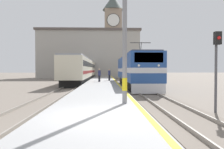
# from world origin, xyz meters

# --- Properties ---
(ground_plane) EXTENTS (200.00, 200.00, 0.00)m
(ground_plane) POSITION_xyz_m (0.00, 30.00, 0.00)
(ground_plane) COLOR #70665B
(platform) EXTENTS (3.98, 140.00, 0.45)m
(platform) POSITION_xyz_m (0.00, 25.00, 0.22)
(platform) COLOR #999999
(platform) RESTS_ON ground
(rail_track_near) EXTENTS (2.84, 140.00, 0.16)m
(rail_track_near) POSITION_xyz_m (3.88, 25.00, 0.03)
(rail_track_near) COLOR #70665B
(rail_track_near) RESTS_ON ground
(rail_track_far) EXTENTS (2.84, 140.00, 0.16)m
(rail_track_far) POSITION_xyz_m (-3.36, 25.00, 0.03)
(rail_track_far) COLOR #70665B
(rail_track_far) RESTS_ON ground
(locomotive_train) EXTENTS (2.92, 16.71, 4.69)m
(locomotive_train) POSITION_xyz_m (3.88, 17.89, 1.90)
(locomotive_train) COLOR black
(locomotive_train) RESTS_ON ground
(passenger_train) EXTENTS (2.92, 54.56, 3.72)m
(passenger_train) POSITION_xyz_m (-3.36, 42.18, 2.01)
(passenger_train) COLOR black
(passenger_train) RESTS_ON ground
(catenary_mast) EXTENTS (2.87, 0.24, 7.79)m
(catenary_mast) POSITION_xyz_m (1.46, 2.55, 4.43)
(catenary_mast) COLOR gray
(catenary_mast) RESTS_ON platform
(person_on_platform) EXTENTS (0.34, 0.34, 1.64)m
(person_on_platform) POSITION_xyz_m (1.01, 23.42, 1.31)
(person_on_platform) COLOR #23232D
(person_on_platform) RESTS_ON platform
(second_waiting_passenger) EXTENTS (0.34, 0.34, 1.69)m
(second_waiting_passenger) POSITION_xyz_m (-0.33, 20.51, 1.34)
(second_waiting_passenger) COLOR #23232D
(second_waiting_passenger) RESTS_ON platform
(clock_tower) EXTENTS (6.16, 6.16, 23.95)m
(clock_tower) POSITION_xyz_m (2.80, 57.12, 12.91)
(clock_tower) COLOR gray
(clock_tower) RESTS_ON ground
(station_building) EXTENTS (23.91, 8.94, 11.31)m
(station_building) POSITION_xyz_m (-3.37, 45.44, 5.68)
(station_building) COLOR #A8A399
(station_building) RESTS_ON ground
(signal_post) EXTENTS (0.30, 0.39, 3.80)m
(signal_post) POSITION_xyz_m (5.64, 2.46, 2.56)
(signal_post) COLOR #4C4C51
(signal_post) RESTS_ON ground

